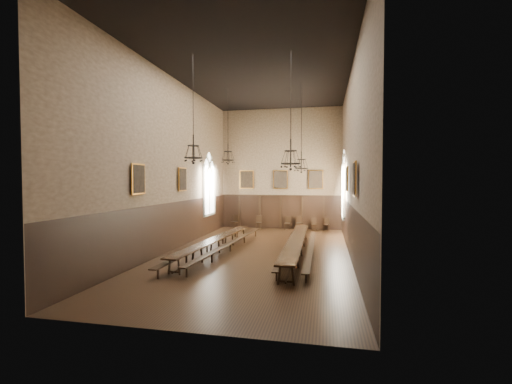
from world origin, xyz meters
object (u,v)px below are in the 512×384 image
(chair_6, at_px, (314,227))
(bench_left_outer, at_px, (207,246))
(chair_2, at_px, (259,225))
(chandelier_back_right, at_px, (301,162))
(bench_left_inner, at_px, (230,246))
(chair_4, at_px, (288,226))
(chair_7, at_px, (326,227))
(chair_5, at_px, (299,226))
(table_left, at_px, (215,246))
(chair_0, at_px, (235,224))
(bench_right_inner, at_px, (287,250))
(chandelier_front_right, at_px, (291,156))
(chandelier_front_left, at_px, (193,150))
(table_right, at_px, (296,247))
(chandelier_back_left, at_px, (228,155))
(bench_right_outer, at_px, (311,250))

(chair_6, bearing_deg, bench_left_outer, -125.39)
(chair_2, relative_size, chair_6, 1.10)
(chair_2, xyz_separation_m, chandelier_back_right, (3.57, -6.08, 4.37))
(bench_left_inner, xyz_separation_m, chair_4, (2.01, 8.39, -0.01))
(bench_left_outer, bearing_deg, chair_7, 56.20)
(chair_6, bearing_deg, chair_5, 177.50)
(bench_left_inner, bearing_deg, table_left, -147.50)
(chair_0, height_order, chandelier_back_right, chandelier_back_right)
(bench_right_inner, relative_size, chair_4, 9.78)
(chair_6, distance_m, chandelier_front_right, 11.74)
(chandelier_front_left, bearing_deg, chandelier_front_right, 6.12)
(table_right, relative_size, chandelier_front_left, 2.31)
(chair_5, bearing_deg, chandelier_back_left, -119.52)
(chair_4, height_order, chandelier_back_right, chandelier_back_right)
(chair_2, distance_m, chair_5, 3.02)
(chandelier_back_left, bearing_deg, bench_right_outer, -28.74)
(bench_left_inner, relative_size, chair_4, 10.81)
(bench_right_inner, xyz_separation_m, chandelier_back_right, (0.50, 2.46, 4.40))
(chair_0, relative_size, chair_2, 1.01)
(table_right, bearing_deg, chandelier_back_right, 88.72)
(bench_left_outer, height_order, chandelier_front_right, chandelier_front_right)
(chandelier_back_left, xyz_separation_m, chandelier_front_right, (4.16, -4.98, -0.47))
(table_left, relative_size, bench_right_outer, 0.97)
(chair_4, bearing_deg, bench_left_outer, -97.76)
(chandelier_back_right, height_order, chandelier_front_left, same)
(chandelier_front_right, bearing_deg, chair_7, 82.22)
(chair_2, bearing_deg, chair_0, 165.21)
(table_left, relative_size, chandelier_back_right, 1.92)
(chandelier_front_right, bearing_deg, table_left, 152.46)
(chair_4, bearing_deg, chair_2, -165.68)
(bench_left_inner, xyz_separation_m, chandelier_back_left, (-0.83, 2.47, 4.83))
(table_right, xyz_separation_m, chandelier_front_right, (-0.05, -2.21, 4.26))
(chair_2, relative_size, chair_7, 1.08)
(chair_2, height_order, chandelier_back_left, chandelier_back_left)
(chair_7, xyz_separation_m, chandelier_front_right, (-1.49, -10.92, 4.39))
(table_left, bearing_deg, chair_7, 58.15)
(bench_left_outer, distance_m, chair_7, 10.64)
(chair_2, relative_size, chandelier_back_left, 0.23)
(table_right, height_order, bench_left_outer, table_right)
(chandelier_back_right, xyz_separation_m, chandelier_front_left, (-4.22, -5.16, 0.26))
(table_left, bearing_deg, chandelier_front_left, -92.57)
(chair_6, bearing_deg, bench_right_inner, -102.23)
(bench_right_outer, height_order, chair_6, chair_6)
(bench_left_inner, bearing_deg, chair_4, 76.50)
(chandelier_front_left, bearing_deg, chair_6, 67.20)
(bench_right_outer, height_order, chandelier_back_left, chandelier_back_left)
(table_right, relative_size, chandelier_back_left, 2.42)
(bench_left_outer, xyz_separation_m, chair_2, (0.96, 8.72, -0.00))
(chair_6, relative_size, chandelier_back_left, 0.21)
(chandelier_front_left, bearing_deg, chair_7, 63.75)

